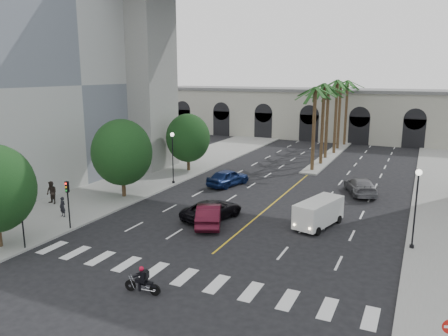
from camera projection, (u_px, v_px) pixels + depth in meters
ground at (197, 266)px, 25.80m from camera, size 140.00×140.00×0.00m
sidewalk_left at (139, 182)px, 45.24m from camera, size 8.00×100.00×0.15m
median at (330, 156)px, 59.45m from camera, size 2.00×24.00×0.20m
building_left at (22, 81)px, 45.32m from camera, size 16.50×32.50×20.60m
pier_building at (352, 115)px, 73.62m from camera, size 71.00×10.50×8.50m
palm_a at (315, 92)px, 48.66m from camera, size 3.20×3.20×10.30m
palm_b at (324, 88)px, 52.10m from camera, size 3.20×3.20×10.60m
palm_c at (328, 91)px, 55.87m from camera, size 3.20×3.20×10.10m
palm_d at (337, 84)px, 59.11m from camera, size 3.20×3.20×10.90m
palm_e at (341, 87)px, 62.86m from camera, size 3.20×3.20×10.40m
palm_f at (348, 84)px, 66.22m from camera, size 3.20×3.20×10.70m
street_tree_mid at (122, 152)px, 39.11m from camera, size 5.44×5.44×7.21m
street_tree_far at (188, 138)px, 49.80m from camera, size 5.04×5.04×6.68m
lamp_post_left_far at (173, 154)px, 43.98m from camera, size 0.40×0.40×5.35m
lamp_post_right at (416, 202)px, 27.51m from camera, size 0.40×0.40×5.35m
traffic_signal_near at (21, 213)px, 27.70m from camera, size 0.25×0.18×3.65m
traffic_signal_far at (68, 197)px, 31.24m from camera, size 0.25×0.18×3.65m
motorcycle_rider at (143, 281)px, 22.54m from camera, size 2.07×0.56×1.49m
car_a at (318, 214)px, 32.97m from camera, size 1.93×4.51×1.52m
car_b at (209, 214)px, 32.70m from camera, size 3.60×5.32×1.66m
car_c at (212, 210)px, 34.06m from camera, size 3.86×5.82×1.49m
car_d at (361, 186)px, 40.97m from camera, size 4.00×5.85×1.57m
car_e at (228, 177)px, 44.06m from camera, size 3.25×5.35×1.70m
cargo_van at (318, 212)px, 32.22m from camera, size 2.95×5.05×2.03m
pedestrian_a at (63, 207)px, 34.12m from camera, size 0.62×0.46×1.58m
pedestrian_b at (52, 193)px, 37.41m from camera, size 1.05×0.87×1.98m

